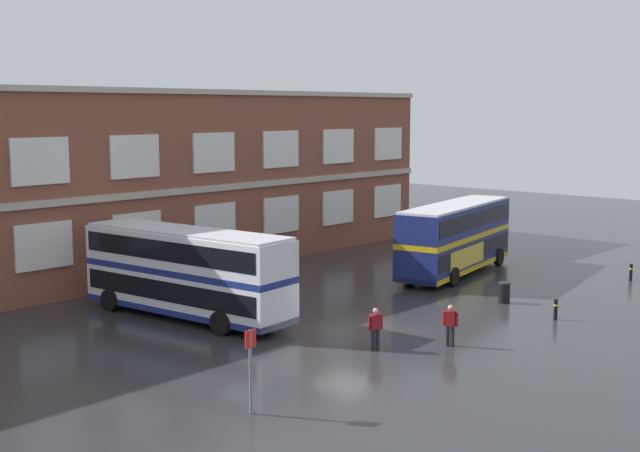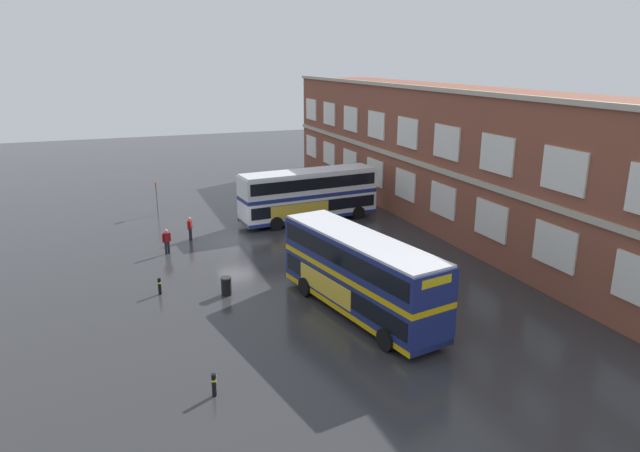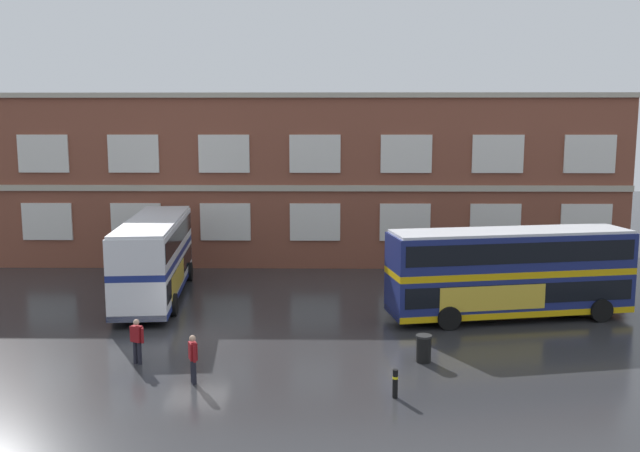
{
  "view_description": "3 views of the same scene",
  "coord_description": "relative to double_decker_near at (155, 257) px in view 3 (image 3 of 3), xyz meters",
  "views": [
    {
      "loc": [
        -26.88,
        -22.92,
        9.48
      ],
      "look_at": [
        1.51,
        2.9,
        4.09
      ],
      "focal_mm": 47.0,
      "sensor_mm": 36.0,
      "label": 1
    },
    {
      "loc": [
        37.91,
        -8.0,
        12.58
      ],
      "look_at": [
        5.8,
        4.2,
        2.36
      ],
      "focal_mm": 31.92,
      "sensor_mm": 36.0,
      "label": 2
    },
    {
      "loc": [
        5.5,
        -27.36,
        8.88
      ],
      "look_at": [
        5.08,
        1.83,
        4.47
      ],
      "focal_mm": 38.8,
      "sensor_mm": 36.0,
      "label": 3
    }
  ],
  "objects": [
    {
      "name": "safety_bollard_west",
      "position": [
        10.96,
        -12.66,
        -1.66
      ],
      "size": [
        0.19,
        0.19,
        0.95
      ],
      "color": "black",
      "rests_on": "ground"
    },
    {
      "name": "brick_terminal_building",
      "position": [
        2.5,
        11.28,
        3.0
      ],
      "size": [
        48.9,
        8.19,
        10.58
      ],
      "color": "brown",
      "rests_on": "ground"
    },
    {
      "name": "waiting_passenger",
      "position": [
        4.16,
        -11.49,
        -1.22
      ],
      "size": [
        0.38,
        0.62,
        1.7
      ],
      "color": "black",
      "rests_on": "ground"
    },
    {
      "name": "second_passenger",
      "position": [
        1.71,
        -9.6,
        -1.22
      ],
      "size": [
        0.62,
        0.39,
        1.7
      ],
      "color": "black",
      "rests_on": "ground"
    },
    {
      "name": "double_decker_middle",
      "position": [
        16.97,
        -3.33,
        0.0
      ],
      "size": [
        11.29,
        4.57,
        4.07
      ],
      "color": "navy",
      "rests_on": "ground"
    },
    {
      "name": "double_decker_near",
      "position": [
        0.0,
        0.0,
        0.0
      ],
      "size": [
        3.67,
        11.2,
        4.07
      ],
      "color": "silver",
      "rests_on": "ground"
    },
    {
      "name": "ground_plane",
      "position": [
        3.33,
        -4.7,
        -2.15
      ],
      "size": [
        120.0,
        120.0,
        0.0
      ],
      "primitive_type": "plane",
      "color": "#2B2B2D"
    },
    {
      "name": "station_litter_bin",
      "position": [
        12.34,
        -9.23,
        -1.63
      ],
      "size": [
        0.6,
        0.6,
        1.03
      ],
      "color": "black",
      "rests_on": "ground"
    }
  ]
}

